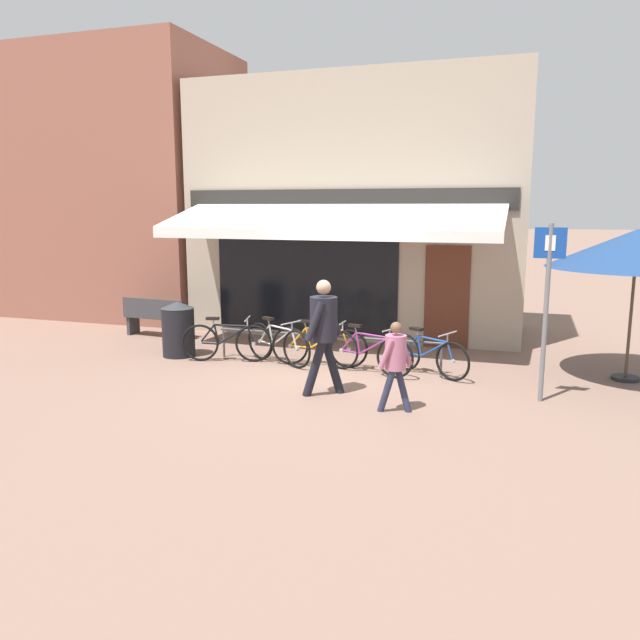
{
  "coord_description": "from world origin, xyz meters",
  "views": [
    {
      "loc": [
        3.17,
        -9.93,
        2.84
      ],
      "look_at": [
        0.06,
        -0.5,
        1.05
      ],
      "focal_mm": 35.0,
      "sensor_mm": 36.0,
      "label": 1
    }
  ],
  "objects_px": {
    "parking_sign": "(547,295)",
    "litter_bin": "(178,329)",
    "bicycle_purple": "(367,352)",
    "bicycle_blue": "(428,355)",
    "cafe_parasol": "(637,249)",
    "pedestrian_child": "(395,358)",
    "park_bench": "(157,316)",
    "bicycle_silver": "(278,343)",
    "bicycle_orange": "(319,346)",
    "bicycle_black": "(227,342)",
    "pedestrian_adult": "(324,326)"
  },
  "relations": [
    {
      "from": "bicycle_black",
      "to": "bicycle_blue",
      "type": "distance_m",
      "value": 3.72
    },
    {
      "from": "pedestrian_child",
      "to": "bicycle_silver",
      "type": "bearing_deg",
      "value": 152.53
    },
    {
      "from": "pedestrian_adult",
      "to": "cafe_parasol",
      "type": "height_order",
      "value": "cafe_parasol"
    },
    {
      "from": "litter_bin",
      "to": "parking_sign",
      "type": "bearing_deg",
      "value": -7.21
    },
    {
      "from": "bicycle_black",
      "to": "bicycle_blue",
      "type": "xyz_separation_m",
      "value": [
        3.72,
        0.19,
        -0.02
      ]
    },
    {
      "from": "parking_sign",
      "to": "park_bench",
      "type": "relative_size",
      "value": 1.61
    },
    {
      "from": "bicycle_orange",
      "to": "cafe_parasol",
      "type": "height_order",
      "value": "cafe_parasol"
    },
    {
      "from": "pedestrian_child",
      "to": "park_bench",
      "type": "distance_m",
      "value": 6.98
    },
    {
      "from": "bicycle_black",
      "to": "bicycle_silver",
      "type": "bearing_deg",
      "value": -6.02
    },
    {
      "from": "bicycle_orange",
      "to": "bicycle_blue",
      "type": "distance_m",
      "value": 1.97
    },
    {
      "from": "bicycle_orange",
      "to": "bicycle_black",
      "type": "bearing_deg",
      "value": -177.76
    },
    {
      "from": "parking_sign",
      "to": "bicycle_orange",
      "type": "bearing_deg",
      "value": 166.14
    },
    {
      "from": "bicycle_silver",
      "to": "litter_bin",
      "type": "relative_size",
      "value": 1.46
    },
    {
      "from": "pedestrian_adult",
      "to": "bicycle_silver",
      "type": "bearing_deg",
      "value": 122.07
    },
    {
      "from": "pedestrian_adult",
      "to": "park_bench",
      "type": "bearing_deg",
      "value": 138.94
    },
    {
      "from": "litter_bin",
      "to": "bicycle_black",
      "type": "bearing_deg",
      "value": -6.03
    },
    {
      "from": "bicycle_black",
      "to": "park_bench",
      "type": "distance_m",
      "value": 2.94
    },
    {
      "from": "bicycle_orange",
      "to": "park_bench",
      "type": "relative_size",
      "value": 1.1
    },
    {
      "from": "litter_bin",
      "to": "parking_sign",
      "type": "relative_size",
      "value": 0.41
    },
    {
      "from": "bicycle_silver",
      "to": "bicycle_blue",
      "type": "relative_size",
      "value": 1.03
    },
    {
      "from": "bicycle_silver",
      "to": "bicycle_blue",
      "type": "distance_m",
      "value": 2.75
    },
    {
      "from": "bicycle_silver",
      "to": "cafe_parasol",
      "type": "bearing_deg",
      "value": 33.54
    },
    {
      "from": "pedestrian_adult",
      "to": "parking_sign",
      "type": "bearing_deg",
      "value": 2.44
    },
    {
      "from": "pedestrian_child",
      "to": "litter_bin",
      "type": "height_order",
      "value": "pedestrian_child"
    },
    {
      "from": "bicycle_silver",
      "to": "bicycle_orange",
      "type": "height_order",
      "value": "bicycle_silver"
    },
    {
      "from": "cafe_parasol",
      "to": "litter_bin",
      "type": "bearing_deg",
      "value": -174.06
    },
    {
      "from": "bicycle_orange",
      "to": "bicycle_silver",
      "type": "bearing_deg",
      "value": -179.97
    },
    {
      "from": "bicycle_black",
      "to": "pedestrian_child",
      "type": "xyz_separation_m",
      "value": [
        3.57,
        -1.88,
        0.4
      ]
    },
    {
      "from": "bicycle_orange",
      "to": "parking_sign",
      "type": "bearing_deg",
      "value": -18.59
    },
    {
      "from": "pedestrian_child",
      "to": "parking_sign",
      "type": "distance_m",
      "value": 2.43
    },
    {
      "from": "bicycle_blue",
      "to": "litter_bin",
      "type": "relative_size",
      "value": 1.41
    },
    {
      "from": "bicycle_black",
      "to": "pedestrian_child",
      "type": "relative_size",
      "value": 1.28
    },
    {
      "from": "cafe_parasol",
      "to": "park_bench",
      "type": "bearing_deg",
      "value": 176.34
    },
    {
      "from": "bicycle_blue",
      "to": "pedestrian_child",
      "type": "xyz_separation_m",
      "value": [
        -0.15,
        -2.08,
        0.42
      ]
    },
    {
      "from": "bicycle_purple",
      "to": "bicycle_black",
      "type": "bearing_deg",
      "value": -164.27
    },
    {
      "from": "bicycle_purple",
      "to": "parking_sign",
      "type": "xyz_separation_m",
      "value": [
        2.84,
        -0.72,
        1.22
      ]
    },
    {
      "from": "parking_sign",
      "to": "litter_bin",
      "type": "bearing_deg",
      "value": 172.79
    },
    {
      "from": "pedestrian_child",
      "to": "litter_bin",
      "type": "distance_m",
      "value": 5.08
    },
    {
      "from": "bicycle_blue",
      "to": "pedestrian_child",
      "type": "relative_size",
      "value": 1.16
    },
    {
      "from": "bicycle_black",
      "to": "bicycle_silver",
      "type": "height_order",
      "value": "bicycle_silver"
    },
    {
      "from": "bicycle_silver",
      "to": "parking_sign",
      "type": "height_order",
      "value": "parking_sign"
    },
    {
      "from": "bicycle_blue",
      "to": "parking_sign",
      "type": "bearing_deg",
      "value": 0.26
    },
    {
      "from": "bicycle_purple",
      "to": "bicycle_blue",
      "type": "relative_size",
      "value": 1.14
    },
    {
      "from": "pedestrian_child",
      "to": "cafe_parasol",
      "type": "height_order",
      "value": "cafe_parasol"
    },
    {
      "from": "pedestrian_adult",
      "to": "pedestrian_child",
      "type": "xyz_separation_m",
      "value": [
        1.21,
        -0.48,
        -0.29
      ]
    },
    {
      "from": "bicycle_purple",
      "to": "bicycle_blue",
      "type": "bearing_deg",
      "value": 26.37
    },
    {
      "from": "bicycle_black",
      "to": "litter_bin",
      "type": "height_order",
      "value": "litter_bin"
    },
    {
      "from": "litter_bin",
      "to": "pedestrian_child",
      "type": "bearing_deg",
      "value": -23.23
    },
    {
      "from": "bicycle_blue",
      "to": "litter_bin",
      "type": "xyz_separation_m",
      "value": [
        -4.81,
        -0.08,
        0.17
      ]
    },
    {
      "from": "bicycle_orange",
      "to": "bicycle_blue",
      "type": "xyz_separation_m",
      "value": [
        1.97,
        -0.02,
        -0.02
      ]
    }
  ]
}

